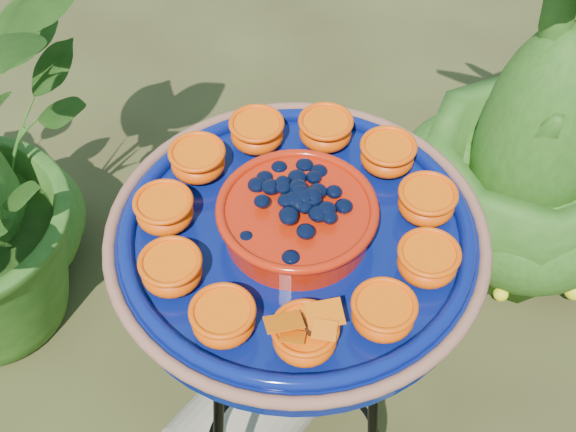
{
  "coord_description": "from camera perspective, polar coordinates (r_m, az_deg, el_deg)",
  "views": [
    {
      "loc": [
        -0.18,
        -0.57,
        1.68
      ],
      "look_at": [
        -0.03,
        0.04,
        0.95
      ],
      "focal_mm": 50.0,
      "sensor_mm": 36.0,
      "label": 1
    }
  ],
  "objects": [
    {
      "name": "tripod_stand",
      "position": [
        1.29,
        0.49,
        -12.14
      ],
      "size": [
        0.38,
        0.38,
        0.88
      ],
      "rotation": [
        0.0,
        0.0,
        -0.22
      ],
      "color": "black",
      "rests_on": "ground"
    },
    {
      "name": "shrub_back_right",
      "position": [
        1.88,
        17.97,
        6.91
      ],
      "size": [
        0.74,
        0.74,
        0.94
      ],
      "primitive_type": "imported",
      "rotation": [
        0.0,
        0.0,
        2.24
      ],
      "color": "#234D14",
      "rests_on": "ground"
    },
    {
      "name": "feeder_dish",
      "position": [
        0.97,
        0.64,
        -1.22
      ],
      "size": [
        0.53,
        0.53,
        0.11
      ],
      "rotation": [
        0.0,
        0.0,
        -0.22
      ],
      "color": "#08135F",
      "rests_on": "tripod_stand"
    },
    {
      "name": "driftwood_log",
      "position": [
        1.82,
        1.01,
        -9.74
      ],
      "size": [
        0.66,
        0.6,
        0.22
      ],
      "primitive_type": "cylinder",
      "rotation": [
        0.0,
        1.57,
        0.68
      ],
      "color": "gray",
      "rests_on": "ground"
    }
  ]
}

